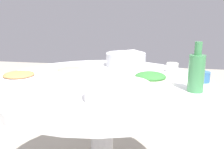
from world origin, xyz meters
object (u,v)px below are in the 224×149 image
(rice_bowl, at_px, (126,59))
(tea_cup_far, at_px, (203,77))
(dish_noodles, at_px, (71,71))
(dish_greens, at_px, (150,78))
(tea_cup_near, at_px, (172,67))
(tea_cup_side, at_px, (56,98))
(green_bottle, at_px, (196,72))
(round_dining_table, at_px, (102,100))
(soup_bowl, at_px, (118,92))
(dish_tofu_braise, at_px, (19,76))

(rice_bowl, relative_size, tea_cup_far, 3.91)
(dish_noodles, bearing_deg, dish_greens, 77.06)
(tea_cup_near, xyz_separation_m, tea_cup_side, (0.65, -0.46, -0.00))
(dish_noodles, relative_size, green_bottle, 0.88)
(dish_greens, xyz_separation_m, tea_cup_side, (0.39, -0.34, 0.00))
(tea_cup_side, bearing_deg, round_dining_table, 167.97)
(dish_greens, xyz_separation_m, tea_cup_near, (-0.26, 0.12, 0.01))
(round_dining_table, distance_m, tea_cup_side, 0.43)
(soup_bowl, xyz_separation_m, tea_cup_side, (0.10, -0.22, -0.01))
(rice_bowl, height_order, soup_bowl, rice_bowl)
(green_bottle, xyz_separation_m, tea_cup_far, (-0.17, 0.06, -0.06))
(soup_bowl, relative_size, green_bottle, 1.19)
(round_dining_table, bearing_deg, dish_tofu_braise, -81.09)
(round_dining_table, relative_size, dish_greens, 5.38)
(round_dining_table, height_order, rice_bowl, rice_bowl)
(soup_bowl, distance_m, dish_tofu_braise, 0.62)
(tea_cup_side, bearing_deg, rice_bowl, 167.84)
(dish_noodles, xyz_separation_m, green_bottle, (0.22, 0.66, 0.07))
(dish_greens, distance_m, green_bottle, 0.24)
(rice_bowl, relative_size, dish_noodles, 1.33)
(dish_noodles, relative_size, tea_cup_near, 2.84)
(soup_bowl, bearing_deg, tea_cup_near, 156.38)
(dish_tofu_braise, distance_m, tea_cup_near, 0.88)
(dish_greens, relative_size, tea_cup_far, 3.16)
(rice_bowl, bearing_deg, soup_bowl, 4.54)
(soup_bowl, xyz_separation_m, dish_noodles, (-0.40, -0.34, -0.02))
(rice_bowl, bearing_deg, tea_cup_far, 52.83)
(rice_bowl, distance_m, soup_bowl, 0.68)
(dish_noodles, bearing_deg, tea_cup_near, 105.23)
(dish_noodles, bearing_deg, soup_bowl, 40.52)
(rice_bowl, height_order, dish_tofu_braise, rice_bowl)
(green_bottle, distance_m, tea_cup_side, 0.61)
(dish_tofu_braise, bearing_deg, rice_bowl, 130.74)
(dish_tofu_braise, relative_size, tea_cup_side, 3.08)
(dish_tofu_braise, relative_size, tea_cup_near, 3.13)
(round_dining_table, distance_m, tea_cup_near, 0.48)
(green_bottle, distance_m, tea_cup_near, 0.39)
(dish_tofu_braise, height_order, green_bottle, green_bottle)
(round_dining_table, bearing_deg, soup_bowl, 24.24)
(dish_greens, distance_m, tea_cup_near, 0.29)
(rice_bowl, bearing_deg, tea_cup_side, -12.16)
(green_bottle, relative_size, tea_cup_side, 3.16)
(rice_bowl, xyz_separation_m, dish_noodles, (0.28, -0.29, -0.03))
(rice_bowl, distance_m, dish_greens, 0.43)
(rice_bowl, bearing_deg, round_dining_table, -12.30)
(tea_cup_near, bearing_deg, dish_tofu_braise, -68.49)
(soup_bowl, distance_m, tea_cup_far, 0.52)
(green_bottle, height_order, tea_cup_near, green_bottle)
(rice_bowl, height_order, dish_greens, rice_bowl)
(round_dining_table, distance_m, tea_cup_far, 0.54)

